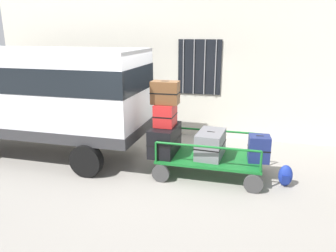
# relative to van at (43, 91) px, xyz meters

# --- Properties ---
(ground_plane) EXTENTS (40.00, 40.00, 0.00)m
(ground_plane) POSITION_rel_van_xyz_m (3.03, -0.10, -1.60)
(ground_plane) COLOR gray
(building_wall) EXTENTS (12.00, 0.38, 5.00)m
(building_wall) POSITION_rel_van_xyz_m (3.03, 2.54, 0.90)
(building_wall) COLOR beige
(building_wall) RESTS_ON ground
(van) EXTENTS (4.91, 2.04, 2.58)m
(van) POSITION_rel_van_xyz_m (0.00, 0.00, 0.00)
(van) COLOR silver
(van) RESTS_ON ground
(luggage_cart) EXTENTS (2.19, 1.27, 0.42)m
(luggage_cart) POSITION_rel_van_xyz_m (4.05, -0.22, -1.25)
(luggage_cart) COLOR #146023
(luggage_cart) RESTS_ON ground
(cart_railing) EXTENTS (2.08, 1.14, 0.43)m
(cart_railing) POSITION_rel_van_xyz_m (4.05, -0.22, -0.83)
(cart_railing) COLOR #146023
(cart_railing) RESTS_ON luggage_cart
(suitcase_left_bottom) EXTENTS (0.53, 0.99, 0.61)m
(suitcase_left_bottom) POSITION_rel_van_xyz_m (3.07, -0.24, -0.88)
(suitcase_left_bottom) COLOR black
(suitcase_left_bottom) RESTS_ON luggage_cart
(suitcase_left_middle) EXTENTS (0.42, 0.54, 0.47)m
(suitcase_left_middle) POSITION_rel_van_xyz_m (3.07, -0.20, -0.34)
(suitcase_left_middle) COLOR #B21E1E
(suitcase_left_middle) RESTS_ON suitcase_left_bottom
(suitcase_left_top) EXTENTS (0.59, 0.35, 0.48)m
(suitcase_left_top) POSITION_rel_van_xyz_m (3.07, -0.21, 0.14)
(suitcase_left_top) COLOR brown
(suitcase_left_top) RESTS_ON suitcase_left_middle
(suitcase_midleft_bottom) EXTENTS (0.58, 0.88, 0.55)m
(suitcase_midleft_bottom) POSITION_rel_van_xyz_m (4.05, -0.20, -0.91)
(suitcase_midleft_bottom) COLOR slate
(suitcase_midleft_bottom) RESTS_ON luggage_cart
(suitcase_center_bottom) EXTENTS (0.46, 0.43, 0.54)m
(suitcase_center_bottom) POSITION_rel_van_xyz_m (5.03, -0.20, -0.91)
(suitcase_center_bottom) COLOR navy
(suitcase_center_bottom) RESTS_ON luggage_cart
(backpack) EXTENTS (0.27, 0.22, 0.44)m
(backpack) POSITION_rel_van_xyz_m (5.57, -0.36, -1.38)
(backpack) COLOR navy
(backpack) RESTS_ON ground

